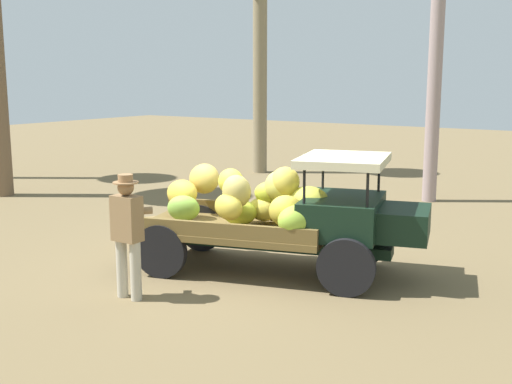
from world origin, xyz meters
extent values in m
plane|color=brown|center=(0.00, 0.00, 0.00)|extent=(60.00, 60.00, 0.00)
cube|color=black|center=(0.49, -0.12, 0.46)|extent=(3.96, 1.53, 0.16)
cylinder|color=black|center=(1.66, 1.05, 0.41)|extent=(0.82, 0.36, 0.82)
cylinder|color=black|center=(2.11, -0.49, 0.41)|extent=(0.82, 0.36, 0.82)
cylinder|color=black|center=(-1.03, 0.27, 0.41)|extent=(0.82, 0.36, 0.82)
cylinder|color=black|center=(-0.58, -1.27, 0.41)|extent=(0.82, 0.36, 0.82)
cube|color=brown|center=(0.06, -0.25, 0.64)|extent=(3.36, 2.49, 0.10)
cube|color=brown|center=(-0.16, 0.52, 0.80)|extent=(2.90, 0.91, 0.22)
cube|color=brown|center=(0.28, -1.02, 0.80)|extent=(2.90, 0.91, 0.22)
cube|color=black|center=(1.69, 0.22, 0.96)|extent=(1.48, 1.77, 0.55)
cube|color=black|center=(2.56, 0.47, 0.91)|extent=(0.97, 1.22, 0.44)
cylinder|color=black|center=(1.93, 0.97, 1.51)|extent=(0.04, 0.04, 0.55)
cylinder|color=black|center=(2.29, -0.27, 1.51)|extent=(0.04, 0.04, 0.55)
cylinder|color=black|center=(1.09, 0.72, 1.51)|extent=(0.04, 0.04, 0.55)
cylinder|color=black|center=(1.45, -0.52, 1.51)|extent=(0.04, 0.04, 0.55)
cube|color=beige|center=(1.69, 0.22, 1.79)|extent=(1.59, 1.80, 0.12)
ellipsoid|color=gold|center=(0.49, 0.14, 1.19)|extent=(0.64, 0.55, 0.40)
ellipsoid|color=#B8C836|center=(0.13, -0.22, 0.91)|extent=(0.70, 0.72, 0.55)
ellipsoid|color=yellow|center=(-0.06, -0.18, 1.37)|extent=(0.61, 0.58, 0.45)
ellipsoid|color=gold|center=(0.81, 0.01, 1.42)|extent=(0.61, 0.69, 0.60)
ellipsoid|color=#C3BD4D|center=(0.72, -0.02, 1.36)|extent=(0.47, 0.49, 0.54)
ellipsoid|color=#96BD38|center=(1.34, -0.50, 0.98)|extent=(0.82, 0.82, 0.59)
ellipsoid|color=#85B540|center=(-0.70, -0.58, 0.94)|extent=(0.65, 0.60, 0.48)
ellipsoid|color=gold|center=(1.07, -0.38, 1.06)|extent=(0.62, 0.60, 0.51)
ellipsoid|color=gold|center=(0.29, -0.73, 1.10)|extent=(0.65, 0.55, 0.40)
ellipsoid|color=#AFC242|center=(1.18, -0.30, 1.01)|extent=(0.53, 0.44, 0.41)
ellipsoid|color=gold|center=(0.38, 0.06, 0.93)|extent=(0.54, 0.42, 0.42)
ellipsoid|color=gold|center=(-0.98, -0.28, 1.11)|extent=(0.60, 0.48, 0.53)
ellipsoid|color=gold|center=(1.18, 0.08, 1.18)|extent=(0.64, 0.55, 0.47)
ellipsoid|color=tan|center=(0.33, -0.57, 1.31)|extent=(0.64, 0.64, 0.54)
ellipsoid|color=gold|center=(-0.83, 0.12, 1.31)|extent=(0.63, 0.55, 0.59)
ellipsoid|color=gold|center=(0.34, 0.44, 1.02)|extent=(0.82, 0.75, 0.47)
cylinder|color=#B5AE9A|center=(-0.45, -2.21, 0.41)|extent=(0.15, 0.15, 0.81)
cylinder|color=#B5AE9A|center=(-0.19, -2.21, 0.41)|extent=(0.15, 0.15, 0.81)
cube|color=olive|center=(-0.32, -2.21, 1.12)|extent=(0.40, 0.24, 0.62)
cylinder|color=olive|center=(-0.42, -2.11, 1.21)|extent=(0.33, 0.38, 0.10)
cylinder|color=olive|center=(-0.22, -2.11, 1.21)|extent=(0.33, 0.38, 0.10)
sphere|color=#956A42|center=(-0.32, -2.21, 1.54)|extent=(0.22, 0.22, 0.22)
cylinder|color=#9B7149|center=(-0.32, -2.21, 1.61)|extent=(0.34, 0.34, 0.02)
cylinder|color=#9B7149|center=(-0.32, -2.21, 1.67)|extent=(0.20, 0.20, 0.10)
cube|color=olive|center=(-2.07, 0.12, 0.23)|extent=(0.59, 0.55, 0.46)
cylinder|color=#857659|center=(-5.32, 8.66, 3.20)|extent=(0.44, 0.44, 6.40)
camera|label=1|loc=(5.75, -8.20, 2.98)|focal=44.82mm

